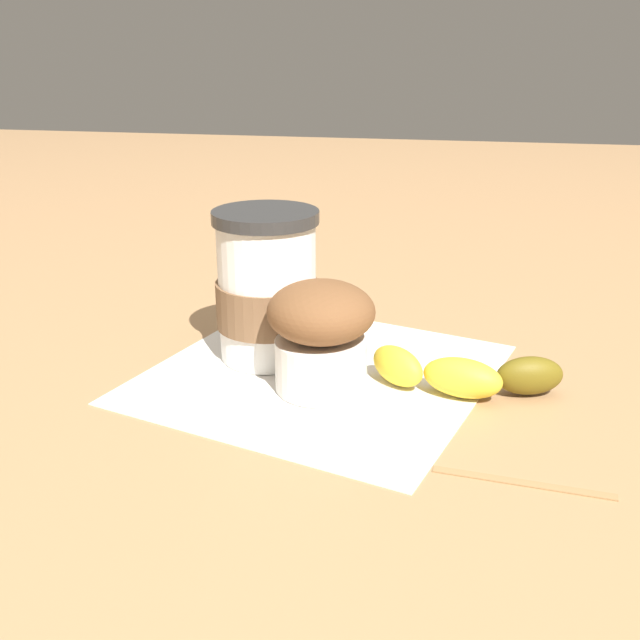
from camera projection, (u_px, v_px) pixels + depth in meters
ground_plane at (320, 374)px, 0.61m from camera, size 3.00×3.00×0.00m
paper_napkin at (320, 373)px, 0.61m from camera, size 0.32×0.32×0.00m
coffee_cup at (267, 289)px, 0.62m from camera, size 0.09×0.09×0.13m
muffin at (321, 333)px, 0.56m from camera, size 0.08×0.08×0.09m
banana at (462, 374)px, 0.57m from camera, size 0.15×0.06×0.03m
wooden_stirrer at (523, 482)px, 0.46m from camera, size 0.11×0.02×0.00m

